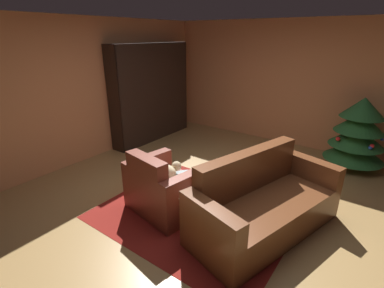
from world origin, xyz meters
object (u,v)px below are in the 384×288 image
(armchair_red, at_px, (164,189))
(book_stack_on_table, at_px, (190,179))
(decorated_tree, at_px, (358,133))
(couch_red, at_px, (263,205))
(coffee_table, at_px, (190,186))
(bookshelf_unit, at_px, (156,92))
(bottle_on_table, at_px, (196,183))

(armchair_red, bearing_deg, book_stack_on_table, 23.98)
(armchair_red, bearing_deg, decorated_tree, 58.65)
(couch_red, height_order, coffee_table, couch_red)
(bookshelf_unit, distance_m, decorated_tree, 4.02)
(couch_red, relative_size, decorated_tree, 1.66)
(armchair_red, distance_m, decorated_tree, 3.50)
(book_stack_on_table, relative_size, decorated_tree, 0.18)
(couch_red, xyz_separation_m, decorated_tree, (0.61, 2.58, 0.32))
(book_stack_on_table, height_order, bottle_on_table, bottle_on_table)
(armchair_red, xyz_separation_m, bottle_on_table, (0.50, 0.01, 0.25))
(bookshelf_unit, distance_m, couch_red, 3.78)
(couch_red, bearing_deg, bottle_on_table, -151.00)
(bottle_on_table, bearing_deg, bookshelf_unit, 140.83)
(armchair_red, bearing_deg, couch_red, 18.39)
(armchair_red, distance_m, book_stack_on_table, 0.39)
(armchair_red, xyz_separation_m, decorated_tree, (1.82, 2.98, 0.32))
(decorated_tree, bearing_deg, coffee_table, -117.53)
(couch_red, height_order, decorated_tree, decorated_tree)
(coffee_table, bearing_deg, bookshelf_unit, 140.45)
(bookshelf_unit, relative_size, armchair_red, 1.99)
(armchair_red, xyz_separation_m, book_stack_on_table, (0.32, 0.14, 0.18))
(bookshelf_unit, xyz_separation_m, armchair_red, (2.09, -2.12, -0.72))
(coffee_table, distance_m, book_stack_on_table, 0.08)
(bottle_on_table, xyz_separation_m, decorated_tree, (1.31, 2.97, 0.07))
(bottle_on_table, distance_m, decorated_tree, 3.25)
(armchair_red, bearing_deg, coffee_table, 21.04)
(bookshelf_unit, height_order, armchair_red, bookshelf_unit)
(book_stack_on_table, bearing_deg, decorated_tree, 62.17)
(coffee_table, distance_m, decorated_tree, 3.22)
(bookshelf_unit, xyz_separation_m, decorated_tree, (3.90, 0.86, -0.40))
(couch_red, bearing_deg, armchair_red, -161.61)
(bookshelf_unit, relative_size, bottle_on_table, 8.10)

